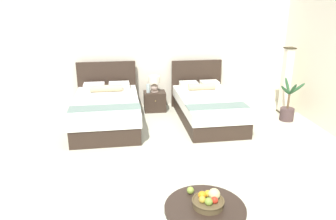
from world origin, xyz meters
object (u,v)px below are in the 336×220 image
Objects in this scene: coffee_table at (205,216)px; potted_palm at (288,110)px; bed_near_window at (107,110)px; loose_apple at (190,190)px; table_lamp at (154,82)px; vase at (148,88)px; nightstand at (155,101)px; bed_near_corner at (207,107)px; floor_lamp_corner at (286,81)px; fruit_bowl at (209,201)px.

potted_palm is at bearing 52.10° from coffee_table.
bed_near_window reaches higher than loose_apple.
vase is (-0.15, -0.06, -0.13)m from table_lamp.
bed_near_window reaches higher than nightstand.
bed_near_corner is 4.52× the size of nightstand.
table_lamp is at bearing 90.23° from loose_apple.
floor_lamp_corner reaches higher than table_lamp.
bed_near_window is at bearing 108.50° from fruit_bowl.
loose_apple is (-0.10, 0.26, 0.15)m from coffee_table.
fruit_bowl is at bearing -87.97° from nightstand.
table_lamp is 0.21m from vase.
loose_apple is (0.02, -4.18, 0.28)m from nightstand.
floor_lamp_corner is at bearing -9.60° from table_lamp.
bed_near_window is 1.19m from vase.
bed_near_window reaches higher than vase.
floor_lamp_corner reaches higher than potted_palm.
bed_near_corner is 1.37m from table_lamp.
vase reaches higher than loose_apple.
table_lamp is at bearing 90.00° from nightstand.
nightstand is 0.36m from vase.
loose_apple is at bearing 119.96° from fruit_bowl.
nightstand is 4.43m from fruit_bowl.
potted_palm is (2.94, -0.97, -0.32)m from vase.
bed_near_window is at bearing -141.84° from vase.
vase is 0.22× the size of potted_palm.
floor_lamp_corner is at bearing -9.22° from nightstand.
vase is 2.52× the size of loose_apple.
bed_near_corner reaches higher than coffee_table.
fruit_bowl reaches higher than nightstand.
bed_near_window is 1.37m from table_lamp.
table_lamp is 0.41× the size of potted_palm.
loose_apple is at bearing -87.70° from vase.
fruit_bowl is 4.25× the size of loose_apple.
table_lamp is at bearing 21.85° from vase.
nightstand is 3.03m from floor_lamp_corner.
bed_near_window is at bearing 176.34° from potted_palm.
bed_near_window is 2.68× the size of coffee_table.
vase is at bearing 94.00° from fruit_bowl.
potted_palm is at bearing -8.28° from bed_near_corner.
table_lamp is (-1.06, 0.78, 0.38)m from bed_near_corner.
vase is (0.92, 0.72, 0.24)m from bed_near_window.
bed_near_window reaches higher than potted_palm.
bed_near_corner is 1.31m from nightstand.
floor_lamp_corner is at bearing 8.38° from bed_near_corner.
nightstand is 1.34× the size of table_lamp.
nightstand is at bearing 160.12° from potted_palm.
fruit_bowl is at bearing -71.50° from bed_near_window.
loose_apple is (-0.14, 0.24, -0.02)m from fruit_bowl.
bed_near_corner is at bearing 75.57° from coffee_table.
table_lamp is 2.99m from floor_lamp_corner.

